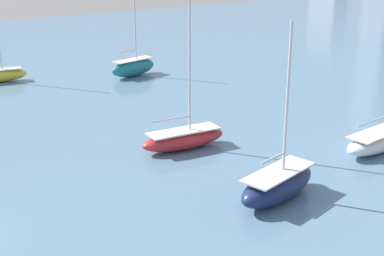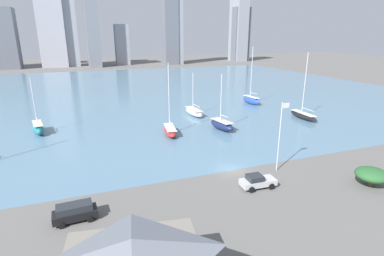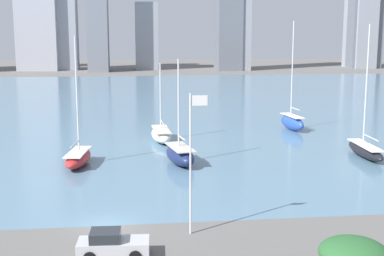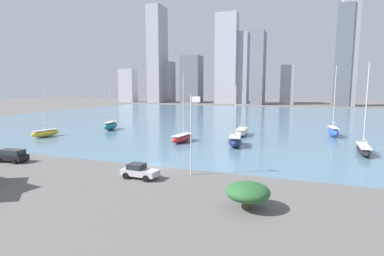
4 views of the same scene
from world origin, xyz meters
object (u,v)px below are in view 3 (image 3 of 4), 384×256
object	(u,v)px
flag_pole	(191,158)
sailboat_navy	(180,155)
sailboat_black	(365,149)
sailboat_red	(78,157)
sailboat_white	(161,134)
parked_pickup_silver	(112,244)
sailboat_blue	(292,122)

from	to	relation	value
flag_pole	sailboat_navy	xyz separation A→B (m)	(1.19, 20.37, -4.43)
sailboat_black	sailboat_red	size ratio (longest dim) A/B	1.09
sailboat_white	parked_pickup_silver	bearing A→B (deg)	-100.98
parked_pickup_silver	sailboat_white	bearing A→B (deg)	-5.33
flag_pole	sailboat_black	bearing A→B (deg)	43.24
sailboat_navy	sailboat_black	bearing A→B (deg)	-7.86
sailboat_blue	sailboat_black	size ratio (longest dim) A/B	1.05
sailboat_navy	sailboat_blue	bearing A→B (deg)	35.40
sailboat_white	flag_pole	bearing A→B (deg)	-92.45
sailboat_white	parked_pickup_silver	size ratio (longest dim) A/B	2.20
sailboat_white	sailboat_blue	size ratio (longest dim) A/B	0.65
sailboat_white	sailboat_blue	xyz separation A→B (m)	(19.57, 5.93, 0.35)
sailboat_blue	sailboat_red	distance (m)	34.43
flag_pole	sailboat_blue	world-z (taller)	sailboat_blue
flag_pole	sailboat_black	xyz separation A→B (m)	(22.60, 21.25, -4.60)
flag_pole	sailboat_black	size ratio (longest dim) A/B	0.67
parked_pickup_silver	sailboat_red	bearing A→B (deg)	12.98
sailboat_navy	sailboat_white	bearing A→B (deg)	85.23
parked_pickup_silver	sailboat_navy	bearing A→B (deg)	-12.53
flag_pole	sailboat_red	bearing A→B (deg)	114.87
sailboat_navy	parked_pickup_silver	xyz separation A→B (m)	(-6.68, -23.79, -0.16)
sailboat_black	sailboat_red	xyz separation A→B (m)	(-32.31, -0.30, 0.04)
flag_pole	sailboat_white	bearing A→B (deg)	90.05
flag_pole	sailboat_white	distance (m)	33.50
flag_pole	sailboat_white	xyz separation A→B (m)	(-0.03, 33.18, -4.60)
sailboat_blue	flag_pole	bearing A→B (deg)	-123.33
sailboat_white	parked_pickup_silver	distance (m)	37.00
flag_pole	parked_pickup_silver	size ratio (longest dim) A/B	2.17
sailboat_black	sailboat_blue	bearing A→B (deg)	102.30
sailboat_white	sailboat_black	xyz separation A→B (m)	(22.63, -11.93, -0.01)
sailboat_black	sailboat_white	bearing A→B (deg)	154.76
sailboat_blue	sailboat_red	bearing A→B (deg)	-154.94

